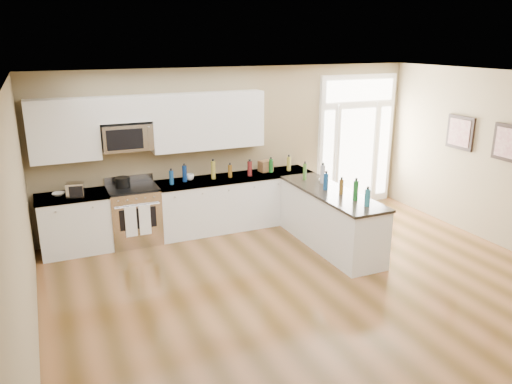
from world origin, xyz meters
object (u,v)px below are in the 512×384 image
(peninsula_cabinet, at_px, (330,221))
(toaster_oven, at_px, (75,190))
(kitchen_range, at_px, (134,215))
(stockpot, at_px, (123,182))

(peninsula_cabinet, distance_m, toaster_oven, 4.02)
(kitchen_range, bearing_deg, stockpot, 154.31)
(peninsula_cabinet, xyz_separation_m, toaster_oven, (-3.74, 1.33, 0.61))
(kitchen_range, bearing_deg, toaster_oven, -172.35)
(peninsula_cabinet, height_order, kitchen_range, kitchen_range)
(peninsula_cabinet, bearing_deg, toaster_oven, 160.42)
(peninsula_cabinet, bearing_deg, stockpot, 153.22)
(peninsula_cabinet, relative_size, stockpot, 9.79)
(peninsula_cabinet, relative_size, kitchen_range, 2.15)
(peninsula_cabinet, xyz_separation_m, stockpot, (-3.00, 1.51, 0.61))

